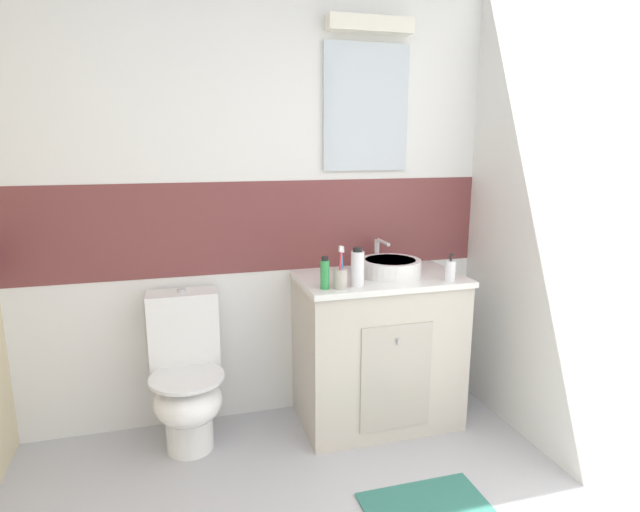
# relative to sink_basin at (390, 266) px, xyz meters

# --- Properties ---
(wall_back_tiled) EXTENTS (3.20, 0.20, 2.50)m
(wall_back_tiled) POSITION_rel_sink_basin_xyz_m (-0.65, 0.32, 0.36)
(wall_back_tiled) COLOR white
(wall_back_tiled) RESTS_ON ground_plane
(vanity_cabinet) EXTENTS (0.88, 0.55, 0.85)m
(vanity_cabinet) POSITION_rel_sink_basin_xyz_m (-0.06, 0.01, -0.47)
(vanity_cabinet) COLOR beige
(vanity_cabinet) RESTS_ON ground_plane
(sink_basin) EXTENTS (0.33, 0.37, 0.17)m
(sink_basin) POSITION_rel_sink_basin_xyz_m (0.00, 0.00, 0.00)
(sink_basin) COLOR white
(sink_basin) RESTS_ON vanity_cabinet
(toilet) EXTENTS (0.37, 0.50, 0.81)m
(toilet) POSITION_rel_sink_basin_xyz_m (-1.09, 0.03, -0.52)
(toilet) COLOR white
(toilet) RESTS_ON ground_plane
(toothbrush_cup) EXTENTS (0.07, 0.07, 0.22)m
(toothbrush_cup) POSITION_rel_sink_basin_xyz_m (-0.34, -0.18, 0.01)
(toothbrush_cup) COLOR #B2ADA3
(toothbrush_cup) RESTS_ON vanity_cabinet
(soap_dispenser) EXTENTS (0.05, 0.05, 0.15)m
(soap_dispenser) POSITION_rel_sink_basin_xyz_m (0.26, -0.19, 0.01)
(soap_dispenser) COLOR white
(soap_dispenser) RESTS_ON vanity_cabinet
(deodorant_spray_can) EXTENTS (0.04, 0.04, 0.16)m
(deodorant_spray_can) POSITION_rel_sink_basin_xyz_m (-0.42, -0.16, 0.03)
(deodorant_spray_can) COLOR green
(deodorant_spray_can) RESTS_ON vanity_cabinet
(mouthwash_bottle) EXTENTS (0.07, 0.07, 0.20)m
(mouthwash_bottle) POSITION_rel_sink_basin_xyz_m (-0.25, -0.16, 0.05)
(mouthwash_bottle) COLOR white
(mouthwash_bottle) RESTS_ON vanity_cabinet
(bath_mat) EXTENTS (0.55, 0.40, 0.01)m
(bath_mat) POSITION_rel_sink_basin_xyz_m (-0.13, -0.79, -0.89)
(bath_mat) COLOR #337266
(bath_mat) RESTS_ON ground_plane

